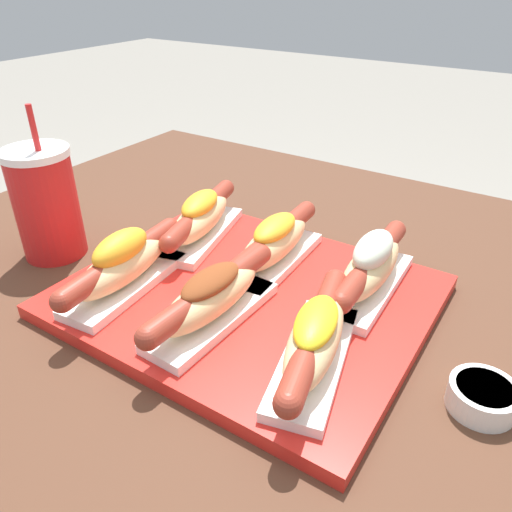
{
  "coord_description": "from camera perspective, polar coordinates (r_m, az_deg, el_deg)",
  "views": [
    {
      "loc": [
        0.34,
        -0.48,
        1.08
      ],
      "look_at": [
        0.05,
        -0.03,
        0.77
      ],
      "focal_mm": 35.0,
      "sensor_mm": 36.0,
      "label": 1
    }
  ],
  "objects": [
    {
      "name": "drink_cup",
      "position": [
        0.76,
        -22.86,
        5.57
      ],
      "size": [
        0.09,
        0.09,
        0.22
      ],
      "color": "red",
      "rests_on": "patio_table"
    },
    {
      "name": "sauce_bowl",
      "position": [
        0.54,
        24.49,
        -14.33
      ],
      "size": [
        0.07,
        0.07,
        0.03
      ],
      "color": "white",
      "rests_on": "patio_table"
    },
    {
      "name": "hot_dog_5",
      "position": [
        0.62,
        13.01,
        -1.15
      ],
      "size": [
        0.07,
        0.22,
        0.08
      ],
      "color": "white",
      "rests_on": "serving_tray"
    },
    {
      "name": "patio_table",
      "position": [
        0.93,
        -1.52,
        -20.58
      ],
      "size": [
        1.06,
        0.94,
        0.71
      ],
      "color": "#4C2D1E",
      "rests_on": "ground_plane"
    },
    {
      "name": "serving_tray",
      "position": [
        0.63,
        -0.99,
        -4.61
      ],
      "size": [
        0.43,
        0.35,
        0.02
      ],
      "color": "red",
      "rests_on": "patio_table"
    },
    {
      "name": "hot_dog_2",
      "position": [
        0.5,
        6.75,
        -9.39
      ],
      "size": [
        0.1,
        0.22,
        0.07
      ],
      "color": "white",
      "rests_on": "serving_tray"
    },
    {
      "name": "hot_dog_3",
      "position": [
        0.73,
        -6.33,
        4.4
      ],
      "size": [
        0.1,
        0.22,
        0.07
      ],
      "color": "white",
      "rests_on": "serving_tray"
    },
    {
      "name": "hot_dog_0",
      "position": [
        0.63,
        -14.97,
        -0.91
      ],
      "size": [
        0.08,
        0.22,
        0.08
      ],
      "color": "white",
      "rests_on": "serving_tray"
    },
    {
      "name": "hot_dog_1",
      "position": [
        0.56,
        -5.1,
        -4.71
      ],
      "size": [
        0.07,
        0.22,
        0.06
      ],
      "color": "white",
      "rests_on": "serving_tray"
    },
    {
      "name": "hot_dog_4",
      "position": [
        0.66,
        2.14,
        1.55
      ],
      "size": [
        0.07,
        0.22,
        0.07
      ],
      "color": "white",
      "rests_on": "serving_tray"
    }
  ]
}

